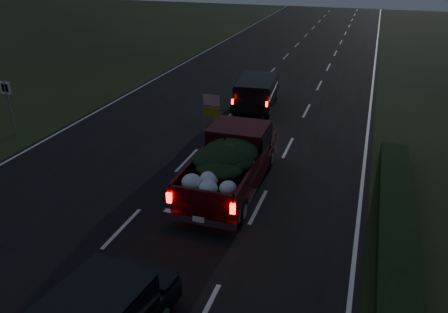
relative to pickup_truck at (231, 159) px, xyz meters
The scene contains 6 objects.
ground 4.35m from the pickup_truck, 123.38° to the right, with size 120.00×120.00×0.00m, color black.
road_asphalt 4.35m from the pickup_truck, 123.38° to the right, with size 14.00×120.00×0.02m, color black.
hedge_row 5.57m from the pickup_truck, ahead, with size 1.00×10.00×0.60m, color black.
route_sign 10.93m from the pickup_truck, behind, with size 0.55×0.08×2.50m.
pickup_truck is the anchor object (origin of this frame).
lead_suv 8.79m from the pickup_truck, 99.03° to the left, with size 2.30×4.64×1.29m.
Camera 1 is at (6.45, -9.42, 7.60)m, focal length 35.00 mm.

